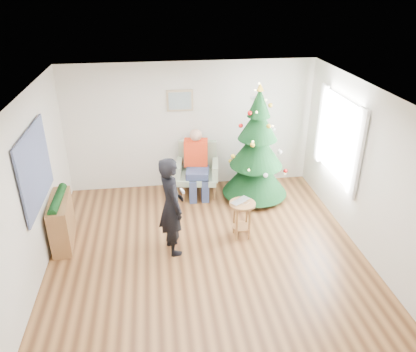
{
  "coord_description": "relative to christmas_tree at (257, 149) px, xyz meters",
  "views": [
    {
      "loc": [
        -0.7,
        -5.28,
        4.03
      ],
      "look_at": [
        0.1,
        0.6,
        1.1
      ],
      "focal_mm": 35.0,
      "sensor_mm": 36.0,
      "label": 1
    }
  ],
  "objects": [
    {
      "name": "floor",
      "position": [
        -1.2,
        -1.72,
        -1.05
      ],
      "size": [
        5.0,
        5.0,
        0.0
      ],
      "primitive_type": "plane",
      "color": "brown",
      "rests_on": "ground"
    },
    {
      "name": "ceiling",
      "position": [
        -1.2,
        -1.72,
        1.55
      ],
      "size": [
        5.0,
        5.0,
        0.0
      ],
      "primitive_type": "plane",
      "rotation": [
        3.14,
        0.0,
        0.0
      ],
      "color": "white",
      "rests_on": "wall_back"
    },
    {
      "name": "wall_back",
      "position": [
        -1.2,
        0.78,
        0.25
      ],
      "size": [
        5.0,
        0.0,
        5.0
      ],
      "primitive_type": "plane",
      "rotation": [
        1.57,
        0.0,
        0.0
      ],
      "color": "silver",
      "rests_on": "floor"
    },
    {
      "name": "wall_front",
      "position": [
        -1.2,
        -4.22,
        0.25
      ],
      "size": [
        5.0,
        0.0,
        5.0
      ],
      "primitive_type": "plane",
      "rotation": [
        -1.57,
        0.0,
        0.0
      ],
      "color": "silver",
      "rests_on": "floor"
    },
    {
      "name": "wall_left",
      "position": [
        -3.7,
        -1.72,
        0.25
      ],
      "size": [
        0.0,
        5.0,
        5.0
      ],
      "primitive_type": "plane",
      "rotation": [
        1.57,
        0.0,
        1.57
      ],
      "color": "silver",
      "rests_on": "floor"
    },
    {
      "name": "wall_right",
      "position": [
        1.3,
        -1.72,
        0.25
      ],
      "size": [
        0.0,
        5.0,
        5.0
      ],
      "primitive_type": "plane",
      "rotation": [
        1.57,
        0.0,
        -1.57
      ],
      "color": "silver",
      "rests_on": "floor"
    },
    {
      "name": "window_panel",
      "position": [
        1.27,
        -0.72,
        0.45
      ],
      "size": [
        0.04,
        1.3,
        1.4
      ],
      "primitive_type": "cube",
      "color": "white",
      "rests_on": "wall_right"
    },
    {
      "name": "curtains",
      "position": [
        1.24,
        -0.72,
        0.45
      ],
      "size": [
        0.05,
        1.75,
        1.5
      ],
      "color": "white",
      "rests_on": "wall_right"
    },
    {
      "name": "christmas_tree",
      "position": [
        0.0,
        0.0,
        0.0
      ],
      "size": [
        1.28,
        1.28,
        2.32
      ],
      "rotation": [
        0.0,
        0.0,
        0.25
      ],
      "color": "#3F2816",
      "rests_on": "floor"
    },
    {
      "name": "stool",
      "position": [
        -0.55,
        -1.31,
        -0.71
      ],
      "size": [
        0.44,
        0.44,
        0.66
      ],
      "rotation": [
        0.0,
        0.0,
        0.3
      ],
      "color": "brown",
      "rests_on": "floor"
    },
    {
      "name": "laptop",
      "position": [
        -0.55,
        -1.31,
        -0.38
      ],
      "size": [
        0.43,
        0.4,
        0.03
      ],
      "primitive_type": "imported",
      "rotation": [
        0.0,
        0.0,
        0.65
      ],
      "color": "silver",
      "rests_on": "stool"
    },
    {
      "name": "armchair",
      "position": [
        -1.12,
        0.34,
        -0.66
      ],
      "size": [
        0.92,
        0.87,
        1.04
      ],
      "rotation": [
        0.0,
        0.0,
        -0.16
      ],
      "color": "#8CA182",
      "rests_on": "floor"
    },
    {
      "name": "seated_person",
      "position": [
        -1.13,
        0.28,
        -0.34
      ],
      "size": [
        0.51,
        0.7,
        1.36
      ],
      "rotation": [
        0.0,
        0.0,
        -0.16
      ],
      "color": "navy",
      "rests_on": "armchair"
    },
    {
      "name": "standing_man",
      "position": [
        -1.73,
        -1.54,
        -0.23
      ],
      "size": [
        0.54,
        0.68,
        1.64
      ],
      "primitive_type": "imported",
      "rotation": [
        0.0,
        0.0,
        1.84
      ],
      "color": "black",
      "rests_on": "floor"
    },
    {
      "name": "game_controller",
      "position": [
        -1.56,
        -1.57,
        0.05
      ],
      "size": [
        0.07,
        0.13,
        0.04
      ],
      "primitive_type": "cube",
      "rotation": [
        0.0,
        0.0,
        0.27
      ],
      "color": "white",
      "rests_on": "standing_man"
    },
    {
      "name": "console",
      "position": [
        -3.53,
        -1.07,
        -0.65
      ],
      "size": [
        0.39,
        1.02,
        0.8
      ],
      "primitive_type": "cube",
      "rotation": [
        0.0,
        0.0,
        0.09
      ],
      "color": "brown",
      "rests_on": "floor"
    },
    {
      "name": "garland",
      "position": [
        -3.53,
        -1.07,
        -0.23
      ],
      "size": [
        0.14,
        0.9,
        0.14
      ],
      "primitive_type": "cylinder",
      "rotation": [
        1.57,
        0.0,
        0.0
      ],
      "color": "black",
      "rests_on": "console"
    },
    {
      "name": "tapestry",
      "position": [
        -3.66,
        -1.42,
        0.5
      ],
      "size": [
        0.03,
        1.5,
        1.15
      ],
      "primitive_type": "cube",
      "color": "black",
      "rests_on": "wall_left"
    },
    {
      "name": "framed_picture",
      "position": [
        -1.4,
        0.74,
        0.8
      ],
      "size": [
        0.52,
        0.05,
        0.42
      ],
      "color": "tan",
      "rests_on": "wall_back"
    }
  ]
}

